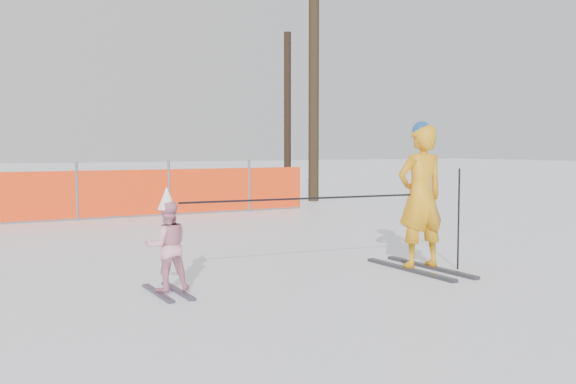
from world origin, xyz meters
The scene contains 5 objects.
ground centered at (0.00, 0.00, 0.00)m, with size 120.00×120.00×0.00m, color white.
adult centered at (1.57, -0.09, 0.93)m, with size 0.68×1.62×1.86m.
child centered at (-1.62, 0.19, 0.52)m, with size 0.50×0.91×1.13m.
ski_poles centered at (0.59, -0.05, 0.86)m, with size 3.53×0.49×1.28m.
tree_trunks centered at (5.69, 9.67, 2.76)m, with size 0.70×0.99×5.80m.
Camera 1 is at (-3.75, -6.26, 1.54)m, focal length 40.00 mm.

